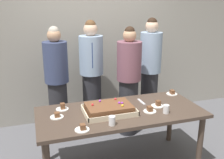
# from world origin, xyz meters

# --- Properties ---
(interior_back_panel) EXTENTS (8.00, 0.12, 3.00)m
(interior_back_panel) POSITION_xyz_m (0.00, 1.60, 1.50)
(interior_back_panel) COLOR #9E998E
(interior_back_panel) RESTS_ON ground_plane
(party_table) EXTENTS (1.95, 0.87, 0.74)m
(party_table) POSITION_xyz_m (0.00, 0.00, 0.66)
(party_table) COLOR #47382D
(party_table) RESTS_ON ground_plane
(sheet_cake) EXTENTS (0.59, 0.42, 0.12)m
(sheet_cake) POSITION_xyz_m (-0.15, -0.01, 0.79)
(sheet_cake) COLOR beige
(sheet_cake) RESTS_ON party_table
(plated_slice_near_left) EXTENTS (0.15, 0.15, 0.07)m
(plated_slice_near_left) POSITION_xyz_m (0.48, -0.01, 0.76)
(plated_slice_near_left) COLOR white
(plated_slice_near_left) RESTS_ON party_table
(plated_slice_near_right) EXTENTS (0.15, 0.15, 0.06)m
(plated_slice_near_right) POSITION_xyz_m (-0.74, 0.05, 0.76)
(plated_slice_near_right) COLOR white
(plated_slice_near_right) RESTS_ON party_table
(plated_slice_far_left) EXTENTS (0.15, 0.15, 0.07)m
(plated_slice_far_left) POSITION_xyz_m (-0.53, -0.33, 0.76)
(plated_slice_far_left) COLOR white
(plated_slice_far_left) RESTS_ON party_table
(plated_slice_far_right) EXTENTS (0.15, 0.15, 0.07)m
(plated_slice_far_right) POSITION_xyz_m (0.32, -0.13, 0.76)
(plated_slice_far_right) COLOR white
(plated_slice_far_right) RESTS_ON party_table
(plated_slice_center_front) EXTENTS (0.15, 0.15, 0.08)m
(plated_slice_center_front) POSITION_xyz_m (-0.65, 0.25, 0.77)
(plated_slice_center_front) COLOR white
(plated_slice_center_front) RESTS_ON party_table
(plated_slice_center_back) EXTENTS (0.15, 0.15, 0.06)m
(plated_slice_center_back) POSITION_xyz_m (0.87, 0.31, 0.76)
(plated_slice_center_back) COLOR white
(plated_slice_center_back) RESTS_ON party_table
(drink_cup_nearest) EXTENTS (0.07, 0.07, 0.10)m
(drink_cup_nearest) POSITION_xyz_m (0.48, -0.22, 0.79)
(drink_cup_nearest) COLOR white
(drink_cup_nearest) RESTS_ON party_table
(drink_cup_middle) EXTENTS (0.07, 0.07, 0.10)m
(drink_cup_middle) POSITION_xyz_m (-0.21, -0.31, 0.79)
(drink_cup_middle) COLOR white
(drink_cup_middle) RESTS_ON party_table
(cake_server_utensil) EXTENTS (0.03, 0.20, 0.01)m
(cake_server_utensil) POSITION_xyz_m (0.35, 0.18, 0.75)
(cake_server_utensil) COLOR silver
(cake_server_utensil) RESTS_ON party_table
(person_serving_front) EXTENTS (0.34, 0.34, 1.66)m
(person_serving_front) POSITION_xyz_m (-0.63, 0.97, 0.86)
(person_serving_front) COLOR #28282D
(person_serving_front) RESTS_ON ground_plane
(person_green_shirt_behind) EXTENTS (0.35, 0.35, 1.75)m
(person_green_shirt_behind) POSITION_xyz_m (0.88, 1.03, 0.91)
(person_green_shirt_behind) COLOR #28282D
(person_green_shirt_behind) RESTS_ON ground_plane
(person_striped_tie_right) EXTENTS (0.36, 0.36, 1.65)m
(person_striped_tie_right) POSITION_xyz_m (0.40, 0.77, 0.85)
(person_striped_tie_right) COLOR #28282D
(person_striped_tie_right) RESTS_ON ground_plane
(person_far_right_suit) EXTENTS (0.37, 0.37, 1.72)m
(person_far_right_suit) POSITION_xyz_m (-0.07, 1.17, 0.89)
(person_far_right_suit) COLOR #28282D
(person_far_right_suit) RESTS_ON ground_plane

